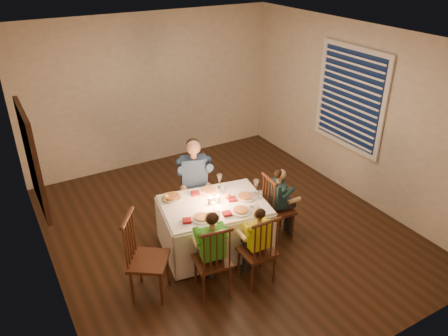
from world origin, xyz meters
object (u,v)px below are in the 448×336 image
chair_extra (152,292)px  child_teal (277,234)px  child_yellow (256,279)px  chair_near_right (256,279)px  child_green (213,289)px  chair_near_left (213,289)px  chair_adult (196,220)px  serving_bowl (172,198)px  chair_end (277,234)px  dining_table (214,217)px  adult (196,220)px

chair_extra → child_teal: 1.91m
child_yellow → chair_near_right: bearing=-0.0°
child_green → chair_near_left: bearing=-0.0°
chair_adult → serving_bowl: serving_bowl is taller
chair_end → child_yellow: bearing=134.6°
child_green → serving_bowl: bearing=-79.4°
child_teal → serving_bowl: 1.57m
chair_adult → child_teal: bearing=-28.6°
dining_table → child_teal: dining_table is taller
chair_near_right → chair_end: bearing=-140.5°
chair_end → child_teal: (0.00, 0.00, 0.00)m
child_teal → serving_bowl: (-1.30, 0.52, 0.71)m
chair_end → child_green: 1.36m
chair_adult → child_yellow: child_yellow is taller
chair_adult → child_teal: size_ratio=0.92×
adult → serving_bowl: bearing=-126.1°
chair_near_right → chair_end: same height
chair_adult → chair_near_right: 1.46m
chair_extra → serving_bowl: size_ratio=4.57×
chair_near_right → child_green: size_ratio=0.87×
chair_extra → child_yellow: (1.17, -0.41, 0.00)m
child_green → child_yellow: child_green is taller
chair_near_left → child_green: bearing=-0.0°
dining_table → chair_near_left: size_ratio=1.56×
chair_end → serving_bowl: (-1.30, 0.52, 0.71)m
chair_extra → child_green: size_ratio=0.98×
dining_table → chair_end: dining_table is taller
chair_near_right → adult: size_ratio=0.73×
dining_table → child_green: 0.91m
serving_bowl → child_green: bearing=-88.4°
chair_near_left → chair_end: (1.27, 0.49, 0.00)m
serving_bowl → dining_table: bearing=-39.0°
chair_near_right → chair_end: size_ratio=1.00×
chair_near_right → child_teal: bearing=-140.5°
dining_table → chair_near_left: (-0.39, -0.66, -0.48)m
adult → child_teal: adult is taller
child_teal → child_yellow: bearing=134.6°
dining_table → serving_bowl: size_ratio=6.35×
chair_near_right → child_yellow: bearing=-0.0°
chair_end → chair_extra: size_ratio=0.89×
chair_near_left → adult: 1.43m
chair_near_right → chair_adult: bearing=-86.6°
adult → serving_bowl: serving_bowl is taller
dining_table → adult: size_ratio=1.14×
child_green → chair_near_right: bearing=177.7°
adult → child_yellow: bearing=-68.9°
child_yellow → serving_bowl: 1.43m
dining_table → chair_adult: size_ratio=1.56×
chair_extra → serving_bowl: bearing=-6.0°
chair_extra → child_yellow: 1.23m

